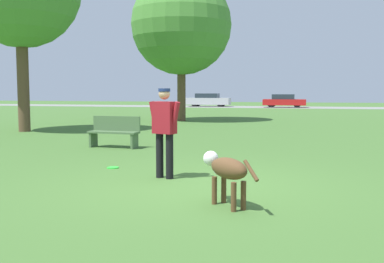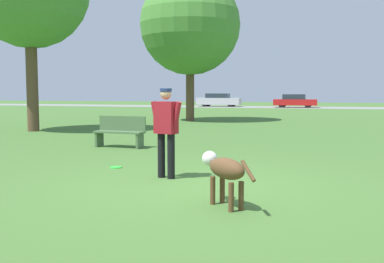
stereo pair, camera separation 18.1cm
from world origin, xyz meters
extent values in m
plane|color=#426B2D|center=(0.00, 0.00, 0.00)|extent=(120.00, 120.00, 0.00)
cube|color=gray|center=(0.00, 37.84, 0.01)|extent=(120.00, 6.00, 0.01)
cylinder|color=black|center=(-0.55, 0.35, 0.39)|extent=(0.16, 0.16, 0.78)
cylinder|color=black|center=(-0.75, 0.41, 0.39)|extent=(0.16, 0.16, 0.78)
cube|color=maroon|center=(-0.65, 0.38, 1.05)|extent=(0.43, 0.32, 0.55)
cylinder|color=maroon|center=(-0.44, 0.32, 1.05)|extent=(0.22, 0.15, 0.56)
cylinder|color=maroon|center=(-0.86, 0.44, 1.05)|extent=(0.22, 0.15, 0.56)
sphere|color=tan|center=(-0.65, 0.38, 1.46)|extent=(0.24, 0.24, 0.19)
cylinder|color=navy|center=(-0.65, 0.38, 1.53)|extent=(0.25, 0.25, 0.05)
ellipsoid|color=brown|center=(0.79, -1.26, 0.51)|extent=(0.70, 0.69, 0.28)
ellipsoid|color=white|center=(0.65, -1.13, 0.46)|extent=(0.24, 0.24, 0.15)
sphere|color=white|center=(0.48, -0.96, 0.58)|extent=(0.29, 0.29, 0.21)
cylinder|color=brown|center=(0.58, -1.16, 0.18)|extent=(0.10, 0.10, 0.37)
cylinder|color=brown|center=(0.68, -1.05, 0.18)|extent=(0.10, 0.10, 0.37)
cylinder|color=brown|center=(0.89, -1.47, 0.18)|extent=(0.10, 0.10, 0.37)
cylinder|color=brown|center=(1.00, -1.36, 0.18)|extent=(0.10, 0.10, 0.37)
cylinder|color=brown|center=(1.12, -1.58, 0.55)|extent=(0.23, 0.23, 0.24)
cylinder|color=#33D838|center=(-1.97, 1.08, 0.01)|extent=(0.24, 0.24, 0.02)
torus|color=#33D838|center=(-1.97, 1.08, 0.01)|extent=(0.24, 0.24, 0.02)
cylinder|color=brown|center=(-4.88, 15.32, 1.50)|extent=(0.43, 0.43, 3.00)
sphere|color=#4C8938|center=(-4.88, 15.32, 4.92)|extent=(5.12, 5.12, 5.12)
cylinder|color=brown|center=(-8.80, 7.73, 1.84)|extent=(0.43, 0.43, 3.69)
cube|color=#B7B7BC|center=(-8.88, 38.12, 0.55)|extent=(4.46, 1.78, 0.68)
cube|color=#232D38|center=(-9.01, 38.12, 1.12)|extent=(2.33, 1.51, 0.46)
cylinder|color=black|center=(-7.56, 38.88, 0.30)|extent=(0.60, 0.21, 0.60)
cylinder|color=black|center=(-7.54, 37.42, 0.30)|extent=(0.60, 0.21, 0.60)
cylinder|color=black|center=(-10.22, 38.83, 0.30)|extent=(0.60, 0.21, 0.60)
cylinder|color=black|center=(-10.19, 37.37, 0.30)|extent=(0.60, 0.21, 0.60)
cube|color=red|center=(-1.15, 37.47, 0.51)|extent=(4.09, 1.90, 0.57)
cube|color=#232D38|center=(-1.27, 37.46, 1.04)|extent=(2.14, 1.61, 0.48)
cylinder|color=black|center=(0.06, 38.28, 0.33)|extent=(0.66, 0.21, 0.66)
cylinder|color=black|center=(0.08, 36.68, 0.33)|extent=(0.66, 0.21, 0.66)
cylinder|color=black|center=(-2.38, 38.25, 0.33)|extent=(0.66, 0.21, 0.66)
cylinder|color=black|center=(-2.36, 36.65, 0.33)|extent=(0.66, 0.21, 0.66)
cube|color=#4C6B42|center=(-3.38, 4.07, 0.41)|extent=(1.42, 0.48, 0.05)
cube|color=#4C6B42|center=(-3.37, 4.25, 0.64)|extent=(1.40, 0.13, 0.40)
cube|color=#4C6B42|center=(-2.76, 4.03, 0.20)|extent=(0.08, 0.36, 0.39)
cube|color=#4C6B42|center=(-3.99, 4.10, 0.20)|extent=(0.08, 0.36, 0.39)
camera|label=1|loc=(1.87, -6.91, 1.49)|focal=42.00mm
camera|label=2|loc=(2.04, -6.86, 1.49)|focal=42.00mm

